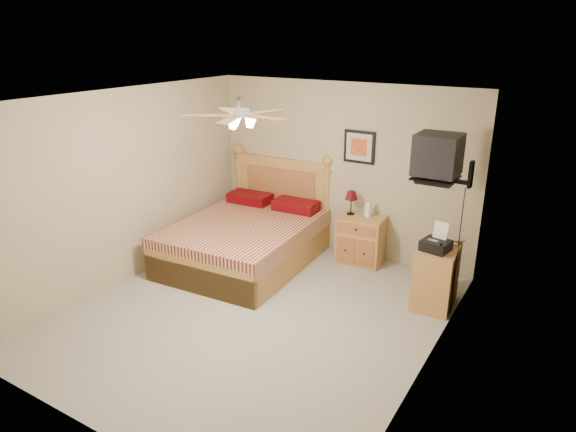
{
  "coord_description": "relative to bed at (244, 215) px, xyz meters",
  "views": [
    {
      "loc": [
        3.07,
        -4.35,
        3.15
      ],
      "look_at": [
        -0.1,
        0.9,
        0.93
      ],
      "focal_mm": 32.0,
      "sensor_mm": 36.0,
      "label": 1
    }
  ],
  "objects": [
    {
      "name": "wall_back",
      "position": [
        0.96,
        1.13,
        0.53
      ],
      "size": [
        4.0,
        0.04,
        2.5
      ],
      "primitive_type": "cube",
      "color": "tan",
      "rests_on": "ground"
    },
    {
      "name": "dresser",
      "position": [
        2.69,
        0.19,
        -0.35
      ],
      "size": [
        0.48,
        0.66,
        0.75
      ],
      "primitive_type": "cube",
      "rotation": [
        0.0,
        0.0,
        0.06
      ],
      "color": "#A27738",
      "rests_on": "ground"
    },
    {
      "name": "magazine_upper",
      "position": [
        2.67,
        0.48,
        0.06
      ],
      "size": [
        0.34,
        0.37,
        0.02
      ],
      "primitive_type": "imported",
      "rotation": [
        0.0,
        0.0,
        0.49
      ],
      "color": "tan",
      "rests_on": "magazine_lower"
    },
    {
      "name": "table_lamp",
      "position": [
        1.23,
        0.91,
        0.13
      ],
      "size": [
        0.24,
        0.24,
        0.35
      ],
      "primitive_type": null,
      "rotation": [
        0.0,
        0.0,
        0.37
      ],
      "color": "#580E12",
      "rests_on": "nightstand"
    },
    {
      "name": "magazine_lower",
      "position": [
        2.65,
        0.45,
        0.04
      ],
      "size": [
        0.23,
        0.29,
        0.03
      ],
      "primitive_type": "imported",
      "rotation": [
        0.0,
        0.0,
        0.09
      ],
      "color": "beige",
      "rests_on": "dresser"
    },
    {
      "name": "nightstand",
      "position": [
        1.41,
        0.88,
        -0.38
      ],
      "size": [
        0.67,
        0.52,
        0.68
      ],
      "primitive_type": "cube",
      "rotation": [
        0.0,
        0.0,
        0.08
      ],
      "color": "#BB7F41",
      "rests_on": "ground"
    },
    {
      "name": "wall_right",
      "position": [
        2.96,
        -1.12,
        0.53
      ],
      "size": [
        0.04,
        4.5,
        2.5
      ],
      "primitive_type": "cube",
      "color": "tan",
      "rests_on": "ground"
    },
    {
      "name": "ceiling_fan",
      "position": [
        0.96,
        -1.32,
        1.64
      ],
      "size": [
        1.14,
        1.14,
        0.28
      ],
      "primitive_type": null,
      "color": "white",
      "rests_on": "ceiling"
    },
    {
      "name": "bed",
      "position": [
        0.0,
        0.0,
        0.0
      ],
      "size": [
        1.82,
        2.32,
        1.45
      ],
      "primitive_type": null,
      "rotation": [
        0.0,
        0.0,
        0.05
      ],
      "color": "#AE7F43",
      "rests_on": "ground"
    },
    {
      "name": "framed_picture",
      "position": [
        1.23,
        1.11,
        0.9
      ],
      "size": [
        0.46,
        0.04,
        0.46
      ],
      "primitive_type": "cube",
      "color": "black",
      "rests_on": "wall_back"
    },
    {
      "name": "lotion_bottle",
      "position": [
        1.48,
        0.93,
        0.09
      ],
      "size": [
        0.13,
        0.13,
        0.26
      ],
      "primitive_type": "imported",
      "rotation": [
        0.0,
        0.0,
        -0.3
      ],
      "color": "white",
      "rests_on": "nightstand"
    },
    {
      "name": "floor",
      "position": [
        0.96,
        -1.12,
        -0.72
      ],
      "size": [
        4.5,
        4.5,
        0.0
      ],
      "primitive_type": "plane",
      "color": "gray",
      "rests_on": "ground"
    },
    {
      "name": "ceiling",
      "position": [
        0.96,
        -1.12,
        1.78
      ],
      "size": [
        4.0,
        4.5,
        0.04
      ],
      "primitive_type": "cube",
      "color": "white",
      "rests_on": "ground"
    },
    {
      "name": "wall_tv",
      "position": [
        2.71,
        0.22,
        1.09
      ],
      "size": [
        0.56,
        0.46,
        0.58
      ],
      "primitive_type": null,
      "color": "black",
      "rests_on": "wall_right"
    },
    {
      "name": "fax_machine",
      "position": [
        2.67,
        0.1,
        0.19
      ],
      "size": [
        0.35,
        0.37,
        0.32
      ],
      "primitive_type": null,
      "rotation": [
        0.0,
        0.0,
        -0.17
      ],
      "color": "black",
      "rests_on": "dresser"
    },
    {
      "name": "wall_front",
      "position": [
        0.96,
        -3.37,
        0.53
      ],
      "size": [
        4.0,
        0.04,
        2.5
      ],
      "primitive_type": "cube",
      "color": "tan",
      "rests_on": "ground"
    },
    {
      "name": "wall_left",
      "position": [
        -1.04,
        -1.12,
        0.53
      ],
      "size": [
        0.04,
        4.5,
        2.5
      ],
      "primitive_type": "cube",
      "color": "tan",
      "rests_on": "ground"
    }
  ]
}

